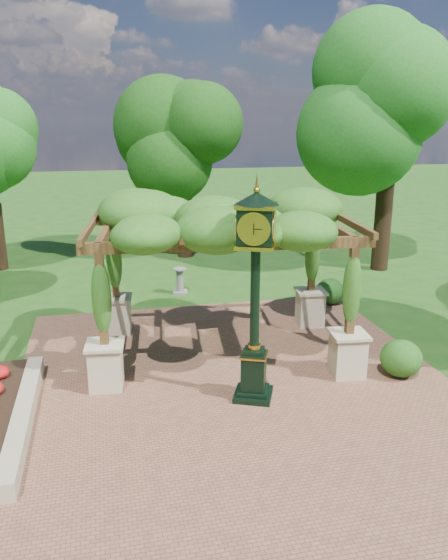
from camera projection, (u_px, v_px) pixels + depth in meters
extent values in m
plane|color=#1E4714|center=(250.00, 412.00, 11.56)|extent=(120.00, 120.00, 0.00)
cube|color=brown|center=(238.00, 389.00, 12.49)|extent=(10.00, 12.00, 0.04)
cube|color=#C6B793|center=(24.00, 416.00, 11.00)|extent=(0.35, 5.00, 0.40)
cube|color=black|center=(253.00, 394.00, 12.09)|extent=(1.07, 1.07, 0.12)
cube|color=black|center=(254.00, 372.00, 11.93)|extent=(0.67, 0.67, 0.91)
cube|color=#BF8D28|center=(254.00, 355.00, 11.82)|extent=(0.75, 0.75, 0.04)
cylinder|color=black|center=(255.00, 297.00, 11.45)|extent=(0.27, 0.27, 2.33)
cube|color=black|center=(256.00, 226.00, 11.02)|extent=(0.93, 0.93, 0.71)
cylinder|color=beige|center=(254.00, 229.00, 10.68)|extent=(0.57, 0.27, 0.61)
cone|color=black|center=(257.00, 198.00, 10.87)|extent=(1.20, 1.20, 0.25)
sphere|color=#BF8D28|center=(257.00, 190.00, 10.82)|extent=(0.14, 0.14, 0.14)
cube|color=beige|center=(106.00, 366.00, 12.42)|extent=(0.81, 0.81, 1.02)
cube|color=brown|center=(102.00, 299.00, 11.97)|extent=(0.20, 0.20, 2.10)
cube|color=beige|center=(347.00, 355.00, 13.03)|extent=(0.81, 0.81, 1.02)
cube|color=brown|center=(352.00, 290.00, 12.58)|extent=(0.20, 0.20, 2.10)
cube|color=beige|center=(117.00, 315.00, 15.67)|extent=(0.81, 0.81, 1.02)
cube|color=brown|center=(114.00, 261.00, 15.22)|extent=(0.20, 0.20, 2.10)
cube|color=beige|center=(310.00, 308.00, 16.28)|extent=(0.81, 0.81, 1.02)
cube|color=brown|center=(313.00, 255.00, 15.83)|extent=(0.20, 0.20, 2.10)
cube|color=brown|center=(230.00, 245.00, 11.95)|extent=(6.57, 0.88, 0.25)
cube|color=brown|center=(215.00, 218.00, 15.20)|extent=(6.57, 0.88, 0.25)
ellipsoid|color=#2E621C|center=(222.00, 218.00, 13.49)|extent=(7.00, 4.79, 1.14)
cube|color=gray|center=(180.00, 292.00, 19.47)|extent=(0.57, 0.57, 0.09)
cylinder|color=gray|center=(180.00, 281.00, 19.35)|extent=(0.29, 0.29, 0.83)
cylinder|color=gray|center=(180.00, 269.00, 19.23)|extent=(0.54, 0.54, 0.05)
ellipsoid|color=#245618|center=(401.00, 358.00, 13.00)|extent=(1.26, 1.26, 0.89)
ellipsoid|color=#215A1A|center=(330.00, 291.00, 18.18)|extent=(1.15, 1.15, 0.86)
cylinder|color=black|center=(185.00, 225.00, 24.46)|extent=(0.72, 0.72, 2.84)
ellipsoid|color=#174110|center=(183.00, 141.00, 23.43)|extent=(4.17, 4.17, 4.48)
cylinder|color=black|center=(382.00, 225.00, 22.14)|extent=(0.68, 0.68, 3.74)
ellipsoid|color=#1F5F1B|center=(393.00, 100.00, 20.78)|extent=(4.51, 4.51, 5.90)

